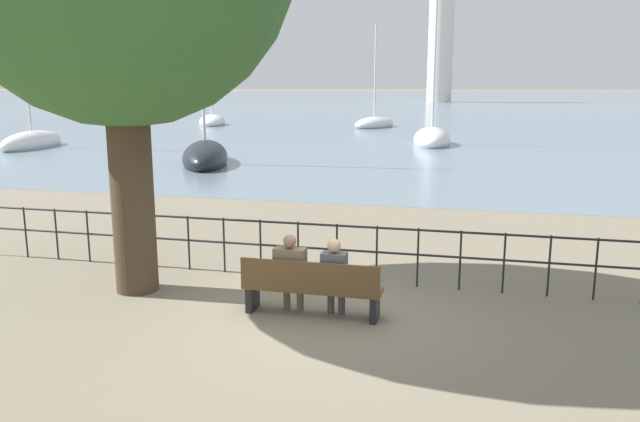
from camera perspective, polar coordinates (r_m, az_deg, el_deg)
The scene contains 12 objects.
ground_plane at distance 9.76m, azimuth -0.71°, elevation -9.45°, with size 1000.00×1000.00×0.00m, color #7A705B.
harbor_water at distance 167.88m, azimuth 13.21°, elevation 9.98°, with size 600.00×300.00×0.01m.
park_bench at distance 9.55m, azimuth -0.82°, elevation -7.09°, with size 2.14×0.45×0.90m.
seated_person_left at distance 9.63m, azimuth -2.70°, elevation -5.41°, with size 0.49×0.35×1.25m.
seated_person_right at distance 9.47m, azimuth 1.33°, elevation -5.78°, with size 0.38×0.35×1.23m.
promenade_railing at distance 11.19m, azimuth 1.55°, elevation -2.97°, with size 14.50×0.04×1.05m.
sailboat_0 at distance 37.68m, azimuth 10.20°, elevation 6.56°, with size 2.57×5.42×12.51m.
sailboat_1 at distance 52.62m, azimuth 4.99°, elevation 7.95°, with size 3.91×5.66×8.64m.
sailboat_2 at distance 56.36m, azimuth -9.82°, elevation 8.10°, with size 3.92×5.53×11.52m.
sailboat_4 at distance 28.48m, azimuth -10.45°, elevation 4.95°, with size 4.09×6.54×10.08m.
sailboat_5 at distance 38.84m, azimuth -24.83°, elevation 5.75°, with size 2.70×5.86×9.28m.
harbor_lighthouse at distance 132.50m, azimuth 11.00°, elevation 15.35°, with size 5.02×5.02×27.77m.
Camera 1 is at (2.29, -8.82, 3.48)m, focal length 35.00 mm.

